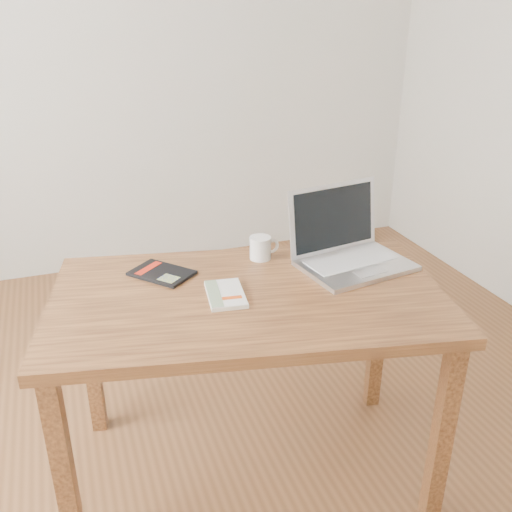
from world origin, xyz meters
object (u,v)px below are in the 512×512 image
object	(u,v)px
black_guidebook	(162,273)
laptop	(348,248)
desk	(248,317)
white_guidebook	(226,294)
coffee_mug	(261,247)

from	to	relation	value
black_guidebook	laptop	xyz separation A→B (m)	(0.66, -0.13, 0.05)
desk	black_guidebook	distance (m)	0.35
desk	black_guidebook	bearing A→B (deg)	147.47
white_guidebook	coffee_mug	xyz separation A→B (m)	(0.21, 0.24, 0.04)
white_guidebook	coffee_mug	world-z (taller)	coffee_mug
white_guidebook	black_guidebook	distance (m)	0.28
coffee_mug	desk	bearing A→B (deg)	-122.11
laptop	coffee_mug	size ratio (longest dim) A/B	3.69
white_guidebook	black_guidebook	size ratio (longest dim) A/B	0.83
coffee_mug	black_guidebook	bearing A→B (deg)	178.78
laptop	coffee_mug	xyz separation A→B (m)	(-0.28, 0.14, -0.01)
black_guidebook	coffee_mug	world-z (taller)	coffee_mug
desk	laptop	world-z (taller)	laptop
desk	laptop	distance (m)	0.45
desk	white_guidebook	bearing A→B (deg)	-170.18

